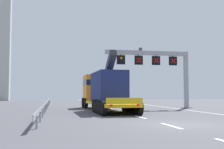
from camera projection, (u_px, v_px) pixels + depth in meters
The scene contains 7 objects.
ground at pixel (177, 125), 15.18m from camera, with size 112.00×112.00×0.00m, color #4C4C51.
lane_markings at pixel (96, 105), 40.80m from camera, with size 0.20×67.17×0.01m.
edge_line_right at pixel (185, 110), 28.13m from camera, with size 0.20×63.00×0.01m, color silver.
overhead_lane_gantry at pixel (158, 63), 31.30m from camera, with size 9.57×0.90×6.52m.
heavy_haul_truck_yellow at pixel (103, 90), 28.30m from camera, with size 3.30×14.11×5.30m.
guardrail_left at pixel (46, 103), 30.17m from camera, with size 0.13×37.42×0.76m.
bridge_pylon_distant at pixel (5, 7), 62.24m from camera, with size 9.00×2.00×39.90m.
Camera 1 is at (-6.35, -14.36, 1.68)m, focal length 46.12 mm.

